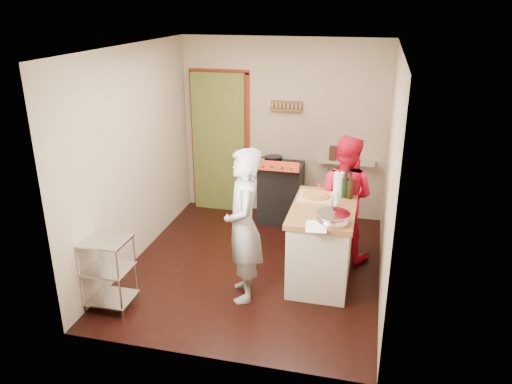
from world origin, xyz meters
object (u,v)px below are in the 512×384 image
wire_shelving (108,270)px  person_stripe (244,226)px  island (322,241)px  stove (281,192)px  person_red (344,198)px

wire_shelving → person_stripe: person_stripe is taller
person_stripe → island: bearing=108.9°
wire_shelving → person_stripe: bearing=22.0°
island → person_stripe: 1.04m
stove → person_red: person_red is taller
wire_shelving → person_red: (2.28, 1.74, 0.35)m
person_stripe → person_red: bearing=123.8°
wire_shelving → island: 2.38m
island → person_red: size_ratio=0.83×
wire_shelving → island: size_ratio=0.61×
wire_shelving → stove: bearing=63.1°
stove → person_stripe: (-0.01, -2.09, 0.39)m
island → person_stripe: size_ratio=0.78×
wire_shelving → person_stripe: size_ratio=0.47×
wire_shelving → person_red: 2.89m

